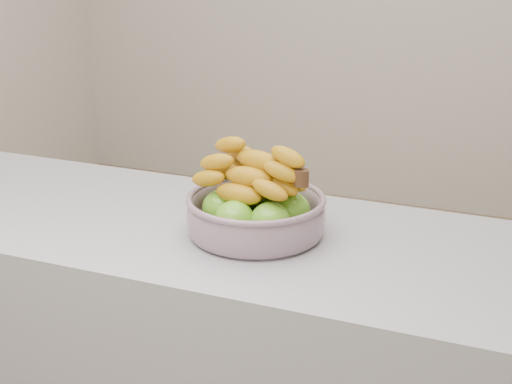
% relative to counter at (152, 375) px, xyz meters
% --- Properties ---
extents(ground, '(4.00, 4.00, 0.00)m').
position_rel_counter_xyz_m(ground, '(0.00, 0.70, -0.45)').
color(ground, '#8C7255').
rests_on(ground, ground).
extents(counter, '(2.00, 0.60, 0.90)m').
position_rel_counter_xyz_m(counter, '(0.00, 0.00, 0.00)').
color(counter, '#9C9DA4').
rests_on(counter, ground).
extents(fruit_bowl, '(0.31, 0.31, 0.20)m').
position_rel_counter_xyz_m(fruit_bowl, '(0.29, 0.00, 0.51)').
color(fruit_bowl, '#909FAD').
rests_on(fruit_bowl, counter).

